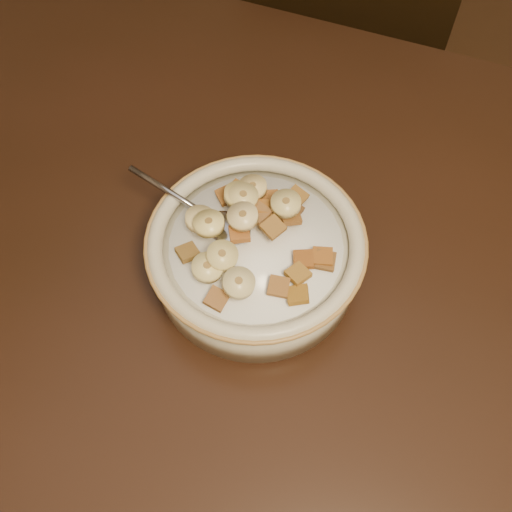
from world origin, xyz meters
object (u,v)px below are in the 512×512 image
(chair, at_px, (308,140))
(cereal_bowl, at_px, (256,258))
(table, at_px, (299,302))
(spoon, at_px, (227,228))

(chair, relative_size, cereal_bowl, 4.23)
(table, xyz_separation_m, chair, (-0.11, 0.48, -0.27))
(cereal_bowl, bearing_deg, chair, 96.32)
(table, height_order, chair, chair)
(chair, bearing_deg, table, -76.07)
(cereal_bowl, height_order, spoon, spoon)
(table, relative_size, cereal_bowl, 6.44)
(spoon, bearing_deg, cereal_bowl, 90.00)
(table, relative_size, spoon, 26.83)
(table, bearing_deg, spoon, 170.13)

